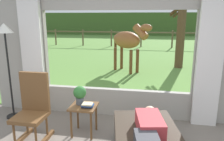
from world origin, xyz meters
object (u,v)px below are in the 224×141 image
(reclining_person, at_px, (149,131))
(side_table, at_px, (84,111))
(pasture_tree, at_px, (182,25))
(floor_lamp_left, at_px, (6,43))
(book_stack, at_px, (87,105))
(horse, at_px, (128,40))
(potted_plant, at_px, (80,94))
(rocking_chair, at_px, (33,108))

(reclining_person, distance_m, side_table, 1.30)
(side_table, xyz_separation_m, pasture_tree, (2.20, 5.58, 1.23))
(side_table, relative_size, floor_lamp_left, 0.28)
(book_stack, relative_size, floor_lamp_left, 0.10)
(floor_lamp_left, bearing_deg, horse, 65.52)
(reclining_person, xyz_separation_m, book_stack, (-1.02, 0.62, 0.04))
(horse, xyz_separation_m, pasture_tree, (1.94, 1.09, 0.50))
(reclining_person, xyz_separation_m, horse, (-0.84, 5.17, 0.63))
(side_table, height_order, horse, horse)
(reclining_person, distance_m, horse, 5.28)
(book_stack, relative_size, horse, 0.11)
(reclining_person, xyz_separation_m, side_table, (-1.10, 0.68, -0.10))
(book_stack, bearing_deg, floor_lamp_left, 165.19)
(reclining_person, height_order, potted_plant, potted_plant)
(rocking_chair, height_order, side_table, rocking_chair)
(horse, bearing_deg, pasture_tree, 159.62)
(rocking_chair, xyz_separation_m, horse, (1.02, 4.80, 0.61))
(pasture_tree, bearing_deg, book_stack, -110.60)
(book_stack, xyz_separation_m, pasture_tree, (2.12, 5.64, 1.10))
(reclining_person, relative_size, rocking_chair, 1.28)
(potted_plant, distance_m, book_stack, 0.25)
(rocking_chair, xyz_separation_m, book_stack, (0.84, 0.25, 0.01))
(side_table, bearing_deg, book_stack, -34.25)
(reclining_person, bearing_deg, pasture_tree, 69.40)
(horse, relative_size, pasture_tree, 0.56)
(rocking_chair, relative_size, horse, 0.65)
(potted_plant, height_order, book_stack, potted_plant)
(reclining_person, height_order, pasture_tree, pasture_tree)
(book_stack, bearing_deg, pasture_tree, 69.40)
(rocking_chair, distance_m, potted_plant, 0.78)
(book_stack, distance_m, horse, 4.59)
(floor_lamp_left, bearing_deg, pasture_tree, 53.74)
(side_table, relative_size, horse, 0.30)
(floor_lamp_left, relative_size, pasture_tree, 0.61)
(side_table, xyz_separation_m, floor_lamp_left, (-1.61, 0.39, 1.08))
(reclining_person, bearing_deg, horse, 88.59)
(potted_plant, distance_m, pasture_tree, 6.05)
(rocking_chair, height_order, potted_plant, rocking_chair)
(reclining_person, bearing_deg, side_table, 137.75)
(rocking_chair, distance_m, pasture_tree, 6.68)
(pasture_tree, bearing_deg, rocking_chair, -116.69)
(side_table, xyz_separation_m, book_stack, (0.08, -0.06, 0.13))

